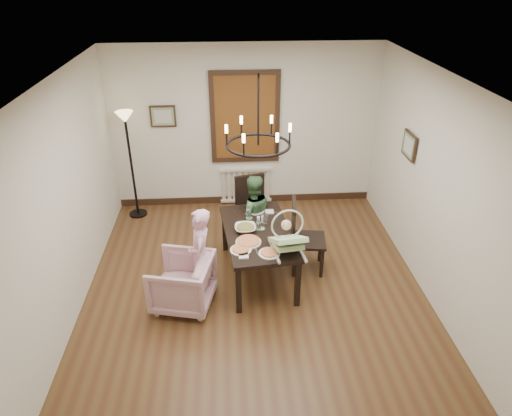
{
  "coord_description": "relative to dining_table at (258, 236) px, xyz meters",
  "views": [
    {
      "loc": [
        -0.32,
        -4.9,
        3.94
      ],
      "look_at": [
        0.04,
        0.34,
        1.05
      ],
      "focal_mm": 32.0,
      "sensor_mm": 36.0,
      "label": 1
    }
  ],
  "objects": [
    {
      "name": "radiator",
      "position": [
        -0.06,
        2.19,
        -0.29
      ],
      "size": [
        0.92,
        0.12,
        0.62
      ],
      "primitive_type": null,
      "color": "silver",
      "rests_on": "room_shell"
    },
    {
      "name": "picture_back",
      "position": [
        -1.41,
        2.18,
        1.01
      ],
      "size": [
        0.42,
        0.03,
        0.36
      ],
      "primitive_type": "cube",
      "color": "black",
      "rests_on": "room_shell"
    },
    {
      "name": "dining_table",
      "position": [
        0.0,
        0.0,
        0.0
      ],
      "size": [
        1.04,
        1.63,
        0.73
      ],
      "rotation": [
        0.0,
        0.0,
        0.11
      ],
      "color": "black",
      "rests_on": "room_shell"
    },
    {
      "name": "drinking_glass",
      "position": [
        0.01,
        0.02,
        0.15
      ],
      "size": [
        0.07,
        0.07,
        0.13
      ],
      "primitive_type": "cylinder",
      "color": "silver",
      "rests_on": "dining_table"
    },
    {
      "name": "pizza_platter",
      "position": [
        -0.14,
        -0.28,
        0.1
      ],
      "size": [
        0.33,
        0.33,
        0.04
      ],
      "primitive_type": "cylinder",
      "color": "tan",
      "rests_on": "dining_table"
    },
    {
      "name": "window_blinds",
      "position": [
        -0.06,
        2.17,
        0.96
      ],
      "size": [
        1.0,
        0.03,
        1.4
      ],
      "primitive_type": "cube",
      "color": "brown",
      "rests_on": "room_shell"
    },
    {
      "name": "armchair",
      "position": [
        -1.0,
        -0.54,
        -0.3
      ],
      "size": [
        0.89,
        0.88,
        0.68
      ],
      "primitive_type": "imported",
      "rotation": [
        0.0,
        0.0,
        -1.8
      ],
      "color": "#D4A2A3",
      "rests_on": "room_shell"
    },
    {
      "name": "room_shell",
      "position": [
        -0.06,
        0.08,
        0.76
      ],
      "size": [
        4.51,
        5.0,
        2.81
      ],
      "color": "#54391D",
      "rests_on": "ground"
    },
    {
      "name": "baby_bouncer",
      "position": [
        0.33,
        -0.51,
        0.28
      ],
      "size": [
        0.51,
        0.65,
        0.39
      ],
      "primitive_type": null,
      "rotation": [
        0.0,
        0.0,
        0.14
      ],
      "color": "#ABD392",
      "rests_on": "dining_table"
    },
    {
      "name": "seated_man",
      "position": [
        -0.04,
        0.62,
        -0.12
      ],
      "size": [
        0.57,
        0.48,
        1.03
      ],
      "primitive_type": "imported",
      "rotation": [
        0.0,
        0.0,
        3.34
      ],
      "color": "#3F653C",
      "rests_on": "room_shell"
    },
    {
      "name": "floor_lamp",
      "position": [
        -1.96,
        1.86,
        0.26
      ],
      "size": [
        0.3,
        0.3,
        1.8
      ],
      "primitive_type": null,
      "color": "black",
      "rests_on": "room_shell"
    },
    {
      "name": "chandelier",
      "position": [
        -0.0,
        -0.0,
        1.31
      ],
      "size": [
        0.8,
        0.8,
        0.04
      ],
      "primitive_type": "torus",
      "color": "black",
      "rests_on": "room_shell"
    },
    {
      "name": "picture_right",
      "position": [
        2.15,
        0.61,
        1.01
      ],
      "size": [
        0.03,
        0.42,
        0.36
      ],
      "primitive_type": "cube",
      "rotation": [
        0.0,
        0.0,
        1.57
      ],
      "color": "black",
      "rests_on": "room_shell"
    },
    {
      "name": "chair_right",
      "position": [
        0.71,
        0.11,
        -0.1
      ],
      "size": [
        0.53,
        0.53,
        1.08
      ],
      "primitive_type": null,
      "rotation": [
        0.0,
        0.0,
        1.45
      ],
      "color": "black",
      "rests_on": "room_shell"
    },
    {
      "name": "elderly_woman",
      "position": [
        -0.76,
        -0.38,
        -0.11
      ],
      "size": [
        0.26,
        0.39,
        1.06
      ],
      "primitive_type": "imported",
      "rotation": [
        0.0,
        0.0,
        -1.57
      ],
      "color": "#E3A0BD",
      "rests_on": "room_shell"
    },
    {
      "name": "chair_far",
      "position": [
        0.0,
        0.89,
        -0.11
      ],
      "size": [
        0.57,
        0.57,
        1.06
      ],
      "primitive_type": null,
      "rotation": [
        0.0,
        0.0,
        0.25
      ],
      "color": "black",
      "rests_on": "room_shell"
    },
    {
      "name": "salad_bowl",
      "position": [
        -0.17,
        0.02,
        0.13
      ],
      "size": [
        0.34,
        0.34,
        0.08
      ],
      "primitive_type": "imported",
      "color": "white",
      "rests_on": "dining_table"
    }
  ]
}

